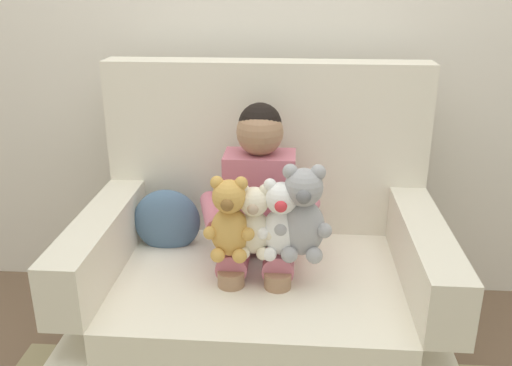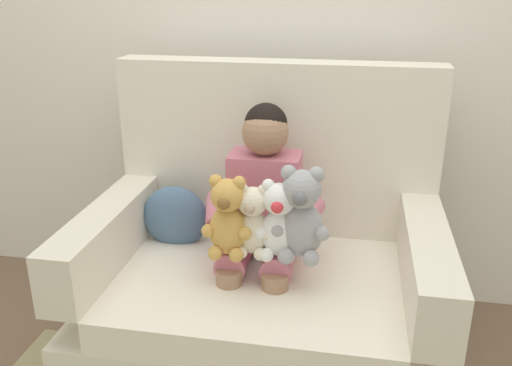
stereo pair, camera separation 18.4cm
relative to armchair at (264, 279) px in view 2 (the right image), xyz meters
name	(u,v)px [view 2 (the right image)]	position (x,y,z in m)	size (l,w,h in m)	color
ground_plane	(261,362)	(0.00, -0.06, -0.34)	(8.00, 8.00, 0.00)	brown
back_wall	(289,6)	(0.00, 0.59, 0.96)	(6.00, 0.10, 2.60)	silver
armchair	(264,279)	(0.00, 0.00, 0.00)	(1.27, 0.88, 1.11)	silver
seated_child	(262,207)	(-0.01, 0.01, 0.29)	(0.45, 0.39, 0.82)	#C66B7F
plush_white	(279,222)	(0.08, -0.16, 0.32)	(0.16, 0.13, 0.28)	white
plush_cream	(252,222)	(-0.01, -0.16, 0.31)	(0.15, 0.12, 0.25)	silver
plush_honey	(228,219)	(-0.09, -0.18, 0.32)	(0.17, 0.14, 0.29)	gold
plush_grey	(301,217)	(0.15, -0.16, 0.34)	(0.19, 0.16, 0.33)	#9E9EA3
throw_pillow	(175,217)	(-0.38, 0.10, 0.18)	(0.26, 0.12, 0.26)	slate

